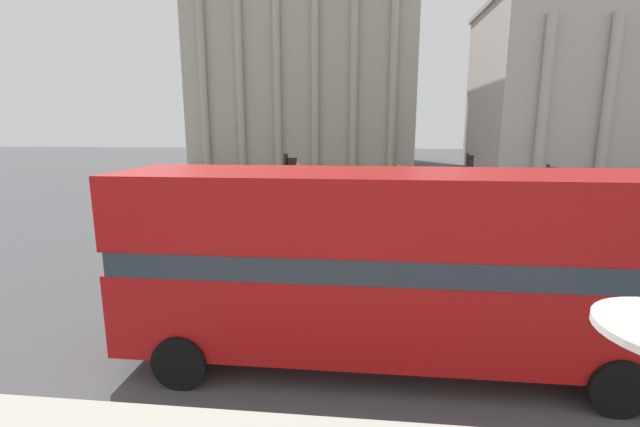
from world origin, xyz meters
TOP-DOWN VIEW (x-y plane):
  - double_decker_bus at (0.63, 6.18)m, footprint 10.40×2.71m
  - plaza_building_left at (-8.18, 58.37)m, footprint 29.15×16.47m
  - traffic_light_near at (-1.84, 9.14)m, footprint 0.42×0.24m
  - traffic_light_mid at (6.87, 14.45)m, footprint 0.42×0.24m
  - traffic_light_far at (5.18, 19.54)m, footprint 0.42×0.24m
  - car_maroon at (6.21, 27.02)m, footprint 4.20×1.93m
  - car_navy at (3.98, 22.99)m, footprint 4.20×1.93m
  - pedestrian_red at (2.67, 26.27)m, footprint 0.32×0.32m
  - pedestrian_black at (2.99, 33.80)m, footprint 0.32×0.32m
  - pedestrian_olive at (-8.35, 16.36)m, footprint 0.32×0.32m
  - pedestrian_yellow at (9.04, 28.54)m, footprint 0.32×0.32m

SIDE VIEW (x-z plane):
  - car_maroon at x=6.21m, z-range 0.02..1.37m
  - car_navy at x=3.98m, z-range 0.02..1.37m
  - pedestrian_yellow at x=9.04m, z-range 0.12..1.79m
  - pedestrian_black at x=2.99m, z-range 0.13..1.85m
  - pedestrian_red at x=2.67m, z-range 0.14..1.89m
  - pedestrian_olive at x=-8.35m, z-range 0.14..1.89m
  - double_decker_bus at x=0.63m, z-range 0.24..4.18m
  - traffic_light_mid at x=6.87m, z-range 0.54..4.00m
  - traffic_light_far at x=5.18m, z-range 0.56..4.11m
  - traffic_light_near at x=-1.84m, z-range 0.61..4.71m
  - plaza_building_left at x=-8.18m, z-range 0.00..24.56m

